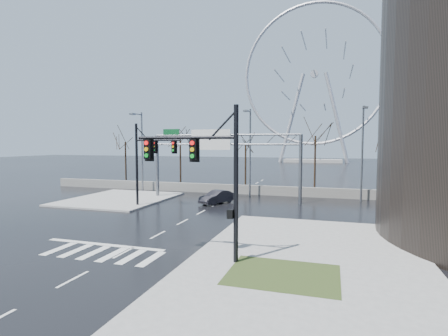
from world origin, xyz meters
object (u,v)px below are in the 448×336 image
at_px(sign_gantry, 221,152).
at_px(car, 217,197).
at_px(ferris_wheel, 314,80).
at_px(signal_mast_near, 210,168).
at_px(signal_mast_far, 147,157).

distance_m(sign_gantry, car, 5.04).
relative_size(sign_gantry, car, 4.04).
xyz_separation_m(ferris_wheel, car, (-5.08, -82.27, -25.47)).
distance_m(sign_gantry, ferris_wheel, 82.91).
bearing_deg(sign_gantry, ferris_wheel, 86.16).
xyz_separation_m(signal_mast_near, car, (-5.23, 16.77, -4.20)).
relative_size(signal_mast_near, ferris_wheel, 0.16).
bearing_deg(car, sign_gantry, 121.70).
bearing_deg(signal_mast_near, car, 107.31).
bearing_deg(signal_mast_near, ferris_wheel, 90.08).
bearing_deg(sign_gantry, signal_mast_far, -132.47).
distance_m(signal_mast_near, signal_mast_far, 17.03).
xyz_separation_m(signal_mast_near, sign_gantry, (-5.52, 19.00, 0.31)).
distance_m(signal_mast_far, ferris_wheel, 89.30).
height_order(signal_mast_far, car, signal_mast_far).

